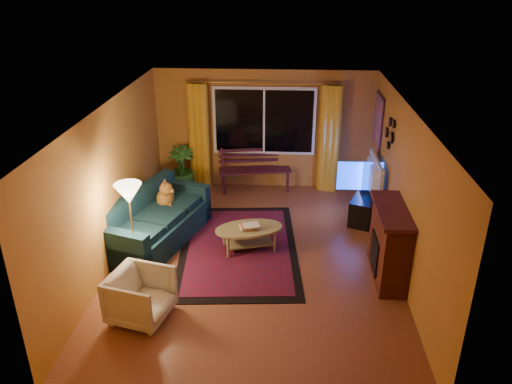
# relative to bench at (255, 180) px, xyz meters

# --- Properties ---
(floor) EXTENTS (4.50, 6.00, 0.02)m
(floor) POSITION_rel_bench_xyz_m (0.18, -2.75, -0.23)
(floor) COLOR brown
(floor) RESTS_ON ground
(ceiling) EXTENTS (4.50, 6.00, 0.02)m
(ceiling) POSITION_rel_bench_xyz_m (0.18, -2.75, 2.29)
(ceiling) COLOR white
(ceiling) RESTS_ON ground
(wall_back) EXTENTS (4.50, 0.02, 2.50)m
(wall_back) POSITION_rel_bench_xyz_m (0.18, 0.26, 1.03)
(wall_back) COLOR #B77730
(wall_back) RESTS_ON ground
(wall_left) EXTENTS (0.02, 6.00, 2.50)m
(wall_left) POSITION_rel_bench_xyz_m (-2.08, -2.75, 1.03)
(wall_left) COLOR #B77730
(wall_left) RESTS_ON ground
(wall_right) EXTENTS (0.02, 6.00, 2.50)m
(wall_right) POSITION_rel_bench_xyz_m (2.44, -2.75, 1.03)
(wall_right) COLOR #B77730
(wall_right) RESTS_ON ground
(window) EXTENTS (2.00, 0.02, 1.30)m
(window) POSITION_rel_bench_xyz_m (0.18, 0.19, 1.23)
(window) COLOR black
(window) RESTS_ON wall_back
(curtain_rod) EXTENTS (3.20, 0.03, 0.03)m
(curtain_rod) POSITION_rel_bench_xyz_m (0.18, 0.15, 2.03)
(curtain_rod) COLOR #BF8C3F
(curtain_rod) RESTS_ON wall_back
(curtain_left) EXTENTS (0.36, 0.36, 2.24)m
(curtain_left) POSITION_rel_bench_xyz_m (-1.17, 0.13, 0.90)
(curtain_left) COLOR gold
(curtain_left) RESTS_ON ground
(curtain_right) EXTENTS (0.36, 0.36, 2.24)m
(curtain_right) POSITION_rel_bench_xyz_m (1.53, 0.13, 0.90)
(curtain_right) COLOR gold
(curtain_right) RESTS_ON ground
(bench) EXTENTS (1.55, 0.71, 0.45)m
(bench) POSITION_rel_bench_xyz_m (0.00, 0.00, 0.00)
(bench) COLOR #37121F
(bench) RESTS_ON ground
(potted_plant) EXTENTS (0.57, 0.57, 0.96)m
(potted_plant) POSITION_rel_bench_xyz_m (-1.55, -0.09, 0.26)
(potted_plant) COLOR #235B1E
(potted_plant) RESTS_ON ground
(sofa) EXTENTS (1.59, 2.39, 0.89)m
(sofa) POSITION_rel_bench_xyz_m (-1.52, -2.33, 0.22)
(sofa) COLOR #0D232D
(sofa) RESTS_ON ground
(dog) EXTENTS (0.45, 0.52, 0.48)m
(dog) POSITION_rel_bench_xyz_m (-1.47, -1.83, 0.46)
(dog) COLOR #9F6929
(dog) RESTS_ON sofa
(armchair) EXTENTS (0.85, 0.89, 0.76)m
(armchair) POSITION_rel_bench_xyz_m (-1.25, -4.36, 0.16)
(armchair) COLOR beige
(armchair) RESTS_ON ground
(floor_lamp) EXTENTS (0.33, 0.33, 1.53)m
(floor_lamp) POSITION_rel_bench_xyz_m (-1.60, -3.34, 0.54)
(floor_lamp) COLOR #BF8C3F
(floor_lamp) RESTS_ON ground
(rug) EXTENTS (2.19, 3.22, 0.02)m
(rug) POSITION_rel_bench_xyz_m (-0.12, -2.46, -0.21)
(rug) COLOR maroon
(rug) RESTS_ON ground
(coffee_table) EXTENTS (1.40, 1.40, 0.41)m
(coffee_table) POSITION_rel_bench_xyz_m (0.06, -2.48, -0.02)
(coffee_table) COLOR #958D57
(coffee_table) RESTS_ON ground
(tv_console) EXTENTS (0.78, 1.23, 0.49)m
(tv_console) POSITION_rel_bench_xyz_m (2.18, -1.14, 0.02)
(tv_console) COLOR black
(tv_console) RESTS_ON ground
(television) EXTENTS (0.17, 1.20, 0.69)m
(television) POSITION_rel_bench_xyz_m (2.18, -1.14, 0.61)
(television) COLOR black
(television) RESTS_ON tv_console
(fireplace) EXTENTS (0.40, 1.20, 1.10)m
(fireplace) POSITION_rel_bench_xyz_m (2.23, -3.15, 0.33)
(fireplace) COLOR maroon
(fireplace) RESTS_ON ground
(mirror_cluster) EXTENTS (0.06, 0.60, 0.56)m
(mirror_cluster) POSITION_rel_bench_xyz_m (2.39, -1.45, 1.58)
(mirror_cluster) COLOR black
(mirror_cluster) RESTS_ON wall_right
(painting) EXTENTS (0.04, 0.76, 0.96)m
(painting) POSITION_rel_bench_xyz_m (2.40, -0.30, 1.43)
(painting) COLOR orange
(painting) RESTS_ON wall_right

